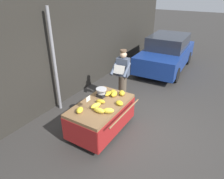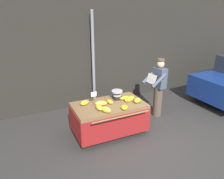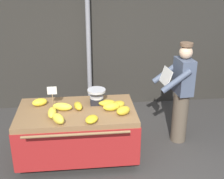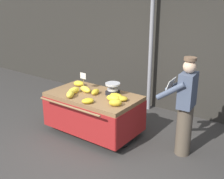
% 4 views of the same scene
% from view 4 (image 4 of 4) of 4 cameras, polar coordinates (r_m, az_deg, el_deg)
% --- Properties ---
extents(ground_plane, '(60.00, 60.00, 0.00)m').
position_cam_4_polar(ground_plane, '(4.99, -4.24, -13.97)').
color(ground_plane, '#383533').
extents(back_wall, '(16.00, 0.24, 3.79)m').
position_cam_4_polar(back_wall, '(6.67, 11.77, 11.70)').
color(back_wall, '#2D2B26').
rests_on(back_wall, ground).
extents(street_pole, '(0.09, 0.09, 2.98)m').
position_cam_4_polar(street_pole, '(6.59, 7.65, 8.28)').
color(street_pole, gray).
rests_on(street_pole, ground).
extents(banana_cart, '(1.77, 1.21, 0.82)m').
position_cam_4_polar(banana_cart, '(5.60, -3.64, -3.09)').
color(banana_cart, olive).
rests_on(banana_cart, ground).
extents(weighing_scale, '(0.28, 0.28, 0.24)m').
position_cam_4_polar(weighing_scale, '(5.44, 0.14, 0.11)').
color(weighing_scale, black).
rests_on(weighing_scale, banana_cart).
extents(price_sign, '(0.14, 0.01, 0.34)m').
position_cam_4_polar(price_sign, '(5.74, -5.70, 2.38)').
color(price_sign, '#997A51').
rests_on(price_sign, banana_cart).
extents(banana_bunch_0, '(0.13, 0.29, 0.12)m').
position_cam_4_polar(banana_bunch_0, '(5.59, -7.54, -0.19)').
color(banana_bunch_0, yellow).
rests_on(banana_bunch_0, banana_cart).
extents(banana_bunch_1, '(0.29, 0.28, 0.09)m').
position_cam_4_polar(banana_bunch_1, '(5.17, 1.78, -1.81)').
color(banana_bunch_1, gold).
rests_on(banana_bunch_1, banana_cart).
extents(banana_bunch_2, '(0.27, 0.22, 0.11)m').
position_cam_4_polar(banana_bunch_2, '(6.00, -6.51, 1.18)').
color(banana_bunch_2, yellow).
rests_on(banana_bunch_2, banana_cart).
extents(banana_bunch_3, '(0.27, 0.25, 0.12)m').
position_cam_4_polar(banana_bunch_3, '(4.95, 0.66, -2.59)').
color(banana_bunch_3, gold).
rests_on(banana_bunch_3, banana_cart).
extents(banana_bunch_4, '(0.25, 0.27, 0.09)m').
position_cam_4_polar(banana_bunch_4, '(5.09, -4.79, -2.24)').
color(banana_bunch_4, gold).
rests_on(banana_bunch_4, banana_cart).
extents(banana_bunch_5, '(0.31, 0.20, 0.12)m').
position_cam_4_polar(banana_bunch_5, '(5.63, -5.26, 0.04)').
color(banana_bunch_5, yellow).
rests_on(banana_bunch_5, banana_cart).
extents(banana_bunch_6, '(0.27, 0.17, 0.12)m').
position_cam_4_polar(banana_bunch_6, '(5.15, 0.23, -1.72)').
color(banana_bunch_6, yellow).
rests_on(banana_bunch_6, banana_cart).
extents(banana_bunch_7, '(0.16, 0.26, 0.10)m').
position_cam_4_polar(banana_bunch_7, '(5.50, -3.31, -0.46)').
color(banana_bunch_7, gold).
rests_on(banana_bunch_7, banana_cart).
extents(banana_bunch_8, '(0.27, 0.16, 0.09)m').
position_cam_4_polar(banana_bunch_8, '(5.31, 0.84, -1.24)').
color(banana_bunch_8, gold).
rests_on(banana_bunch_8, banana_cart).
extents(banana_bunch_9, '(0.24, 0.28, 0.13)m').
position_cam_4_polar(banana_bunch_9, '(5.39, -8.22, -0.91)').
color(banana_bunch_9, yellow).
rests_on(banana_bunch_9, banana_cart).
extents(vendor_person, '(0.61, 0.55, 1.71)m').
position_cam_4_polar(vendor_person, '(4.95, 14.18, -3.33)').
color(vendor_person, brown).
rests_on(vendor_person, ground).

